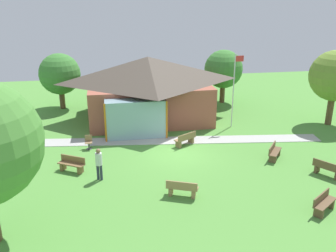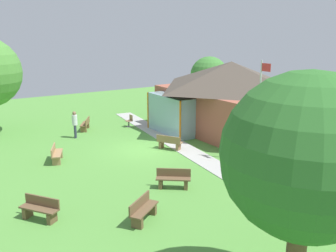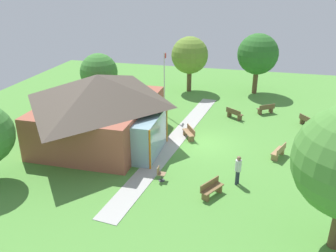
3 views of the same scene
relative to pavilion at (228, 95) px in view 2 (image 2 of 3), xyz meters
The scene contains 14 objects.
ground_plane 7.52m from the pavilion, 81.89° to the right, with size 44.00×44.00×0.00m, color #54933D.
pavilion is the anchor object (origin of this frame).
footpath 5.62m from the pavilion, 78.58° to the right, with size 19.41×1.30×0.03m, color #ADADA8.
flagpole 6.49m from the pavilion, 27.61° to the right, with size 0.64×0.08×5.26m.
bench_lawn_far_right 14.01m from the pavilion, 53.94° to the right, with size 1.21×1.49×0.84m.
bench_mid_right 10.96m from the pavilion, 53.89° to the right, with size 1.26×1.46×0.84m.
bench_mid_left 10.06m from the pavilion, 121.35° to the right, with size 1.52×1.14×0.84m.
bench_front_center 12.18m from the pavilion, 89.01° to the right, with size 1.55×0.98×0.84m.
bench_rear_near_path 6.46m from the pavilion, 74.09° to the right, with size 1.51×1.15×0.84m.
bench_front_right 15.67m from the pavilion, 66.95° to the right, with size 1.48×1.23×0.84m.
patio_chair_west 7.23m from the pavilion, 128.69° to the right, with size 0.44×0.44×0.86m.
visitor_strolling_lawn 10.42m from the pavilion, 110.68° to the right, with size 0.34×0.34×1.74m.
tree_far_east 17.17m from the pavilion, 36.16° to the right, with size 3.88×3.88×5.82m.
tree_behind_pavilion_left 7.79m from the pavilion, 150.84° to the left, with size 3.35×3.35×4.58m.
Camera 2 is at (17.73, -9.89, 6.56)m, focal length 39.23 mm.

